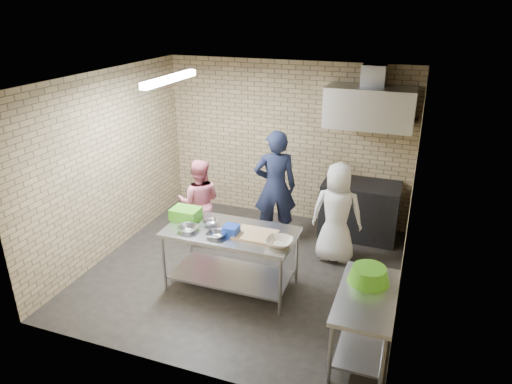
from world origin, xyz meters
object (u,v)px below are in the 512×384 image
at_px(bottle_green, 401,113).
at_px(man_navy, 275,187).
at_px(green_crate, 186,214).
at_px(blue_tub, 231,230).
at_px(side_counter, 364,323).
at_px(woman_pink, 200,202).
at_px(prep_table, 231,259).
at_px(woman_white, 337,213).
at_px(green_basin, 369,274).
at_px(bottle_red, 374,110).
at_px(stove, 360,210).

xyz_separation_m(bottle_green, man_navy, (-1.69, -0.86, -1.11)).
bearing_deg(bottle_green, green_crate, -138.94).
xyz_separation_m(blue_tub, bottle_green, (1.77, 2.42, 1.11)).
xyz_separation_m(side_counter, woman_pink, (-2.76, 1.67, 0.31)).
bearing_deg(blue_tub, prep_table, 116.57).
distance_m(man_navy, woman_white, 1.06).
bearing_deg(green_basin, woman_white, 111.86).
bearing_deg(blue_tub, man_navy, 86.95).
bearing_deg(woman_white, blue_tub, 45.55).
height_order(blue_tub, bottle_green, bottle_green).
bearing_deg(green_crate, bottle_green, 41.06).
relative_size(green_crate, bottle_red, 2.08).
relative_size(prep_table, stove, 1.40).
distance_m(bottle_green, woman_pink, 3.34).
bearing_deg(man_navy, bottle_red, -169.65).
distance_m(prep_table, side_counter, 1.94).
height_order(prep_table, stove, stove).
distance_m(blue_tub, bottle_green, 3.20).
height_order(green_basin, woman_white, woman_white).
bearing_deg(side_counter, green_basin, 94.57).
xyz_separation_m(stove, woman_pink, (-2.31, -1.08, 0.24)).
xyz_separation_m(blue_tub, bottle_red, (1.37, 2.42, 1.13)).
relative_size(green_basin, woman_white, 0.31).
bearing_deg(green_basin, bottle_green, 89.58).
height_order(bottle_red, woman_white, bottle_red).
xyz_separation_m(green_crate, bottle_red, (2.12, 2.20, 1.11)).
bearing_deg(bottle_red, stove, -101.77).
height_order(side_counter, bottle_green, bottle_green).
bearing_deg(bottle_green, woman_white, -120.95).
xyz_separation_m(side_counter, woman_white, (-0.67, 1.87, 0.37)).
distance_m(blue_tub, bottle_red, 3.00).
distance_m(blue_tub, woman_pink, 1.49).
bearing_deg(green_crate, woman_white, 30.22).
bearing_deg(woman_white, bottle_green, -125.09).
relative_size(green_crate, woman_pink, 0.27).
xyz_separation_m(prep_table, green_crate, (-0.70, 0.12, 0.50)).
bearing_deg(bottle_red, green_crate, -134.01).
relative_size(bottle_green, woman_white, 0.10).
bearing_deg(blue_tub, bottle_green, 53.75).
height_order(blue_tub, bottle_red, bottle_red).
distance_m(prep_table, stove, 2.49).
relative_size(green_crate, woman_white, 0.25).
bearing_deg(green_basin, woman_pink, 152.66).
xyz_separation_m(side_counter, green_crate, (-2.52, 0.79, 0.54)).
xyz_separation_m(side_counter, stove, (-0.45, 2.75, 0.08)).
distance_m(prep_table, man_navy, 1.54).
relative_size(bottle_green, man_navy, 0.08).
relative_size(prep_table, side_counter, 1.40).
xyz_separation_m(stove, man_navy, (-1.24, -0.62, 0.45)).
height_order(side_counter, green_basin, green_basin).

